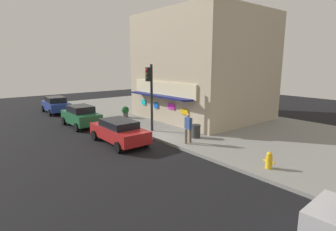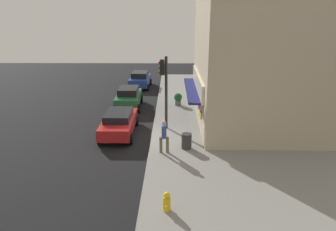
{
  "view_description": "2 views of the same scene",
  "coord_description": "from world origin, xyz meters",
  "px_view_note": "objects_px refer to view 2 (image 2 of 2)",
  "views": [
    {
      "loc": [
        13.6,
        -9.79,
        4.98
      ],
      "look_at": [
        0.05,
        1.15,
        1.49
      ],
      "focal_mm": 28.34,
      "sensor_mm": 36.0,
      "label": 1
    },
    {
      "loc": [
        17.66,
        1.27,
        7.4
      ],
      "look_at": [
        -0.14,
        1.03,
        1.47
      ],
      "focal_mm": 33.0,
      "sensor_mm": 36.0,
      "label": 2
    }
  ],
  "objects_px": {
    "fire_hydrant": "(167,202)",
    "parked_car_green": "(129,97)",
    "parked_car_red": "(119,122)",
    "traffic_light": "(164,83)",
    "parked_car_blue": "(140,79)",
    "pedestrian": "(164,135)",
    "potted_plant_by_doorway": "(178,99)",
    "trash_can": "(187,141)"
  },
  "relations": [
    {
      "from": "parked_car_blue",
      "to": "traffic_light",
      "type": "bearing_deg",
      "value": 12.84
    },
    {
      "from": "trash_can",
      "to": "potted_plant_by_doorway",
      "type": "xyz_separation_m",
      "value": [
        -8.52,
        -0.33,
        0.12
      ]
    },
    {
      "from": "parked_car_red",
      "to": "parked_car_green",
      "type": "height_order",
      "value": "parked_car_green"
    },
    {
      "from": "pedestrian",
      "to": "potted_plant_by_doorway",
      "type": "height_order",
      "value": "pedestrian"
    },
    {
      "from": "potted_plant_by_doorway",
      "to": "trash_can",
      "type": "bearing_deg",
      "value": 2.19
    },
    {
      "from": "fire_hydrant",
      "to": "parked_car_red",
      "type": "relative_size",
      "value": 0.17
    },
    {
      "from": "parked_car_red",
      "to": "trash_can",
      "type": "bearing_deg",
      "value": 58.39
    },
    {
      "from": "traffic_light",
      "to": "parked_car_green",
      "type": "height_order",
      "value": "traffic_light"
    },
    {
      "from": "traffic_light",
      "to": "parked_car_red",
      "type": "relative_size",
      "value": 1.03
    },
    {
      "from": "pedestrian",
      "to": "parked_car_green",
      "type": "relative_size",
      "value": 0.45
    },
    {
      "from": "traffic_light",
      "to": "parked_car_blue",
      "type": "bearing_deg",
      "value": -167.16
    },
    {
      "from": "trash_can",
      "to": "parked_car_red",
      "type": "xyz_separation_m",
      "value": [
        -2.58,
        -4.2,
        0.17
      ]
    },
    {
      "from": "fire_hydrant",
      "to": "parked_car_green",
      "type": "bearing_deg",
      "value": -166.71
    },
    {
      "from": "pedestrian",
      "to": "parked_car_green",
      "type": "height_order",
      "value": "pedestrian"
    },
    {
      "from": "parked_car_green",
      "to": "trash_can",
      "type": "bearing_deg",
      "value": 27.32
    },
    {
      "from": "parked_car_green",
      "to": "fire_hydrant",
      "type": "bearing_deg",
      "value": 13.29
    },
    {
      "from": "parked_car_blue",
      "to": "fire_hydrant",
      "type": "bearing_deg",
      "value": 8.32
    },
    {
      "from": "parked_car_red",
      "to": "traffic_light",
      "type": "bearing_deg",
      "value": 102.82
    },
    {
      "from": "pedestrian",
      "to": "parked_car_blue",
      "type": "relative_size",
      "value": 0.45
    },
    {
      "from": "pedestrian",
      "to": "trash_can",
      "type": "bearing_deg",
      "value": 114.9
    },
    {
      "from": "pedestrian",
      "to": "potted_plant_by_doorway",
      "type": "relative_size",
      "value": 1.83
    },
    {
      "from": "traffic_light",
      "to": "parked_car_red",
      "type": "bearing_deg",
      "value": -77.18
    },
    {
      "from": "parked_car_red",
      "to": "parked_car_green",
      "type": "relative_size",
      "value": 1.13
    },
    {
      "from": "trash_can",
      "to": "traffic_light",
      "type": "bearing_deg",
      "value": -158.06
    },
    {
      "from": "traffic_light",
      "to": "fire_hydrant",
      "type": "height_order",
      "value": "traffic_light"
    },
    {
      "from": "fire_hydrant",
      "to": "parked_car_green",
      "type": "height_order",
      "value": "parked_car_green"
    },
    {
      "from": "potted_plant_by_doorway",
      "to": "pedestrian",
      "type": "bearing_deg",
      "value": -5.71
    },
    {
      "from": "traffic_light",
      "to": "parked_car_blue",
      "type": "height_order",
      "value": "traffic_light"
    },
    {
      "from": "parked_car_red",
      "to": "fire_hydrant",
      "type": "bearing_deg",
      "value": 20.93
    },
    {
      "from": "pedestrian",
      "to": "potted_plant_by_doorway",
      "type": "bearing_deg",
      "value": 174.29
    },
    {
      "from": "potted_plant_by_doorway",
      "to": "parked_car_red",
      "type": "height_order",
      "value": "parked_car_red"
    },
    {
      "from": "potted_plant_by_doorway",
      "to": "parked_car_blue",
      "type": "bearing_deg",
      "value": -151.97
    },
    {
      "from": "fire_hydrant",
      "to": "pedestrian",
      "type": "bearing_deg",
      "value": -177.47
    },
    {
      "from": "fire_hydrant",
      "to": "trash_can",
      "type": "xyz_separation_m",
      "value": [
        -5.76,
        1.01,
        0.05
      ]
    },
    {
      "from": "traffic_light",
      "to": "potted_plant_by_doorway",
      "type": "height_order",
      "value": "traffic_light"
    },
    {
      "from": "traffic_light",
      "to": "parked_car_blue",
      "type": "xyz_separation_m",
      "value": [
        -12.46,
        -2.84,
        -2.36
      ]
    },
    {
      "from": "potted_plant_by_doorway",
      "to": "parked_car_green",
      "type": "height_order",
      "value": "parked_car_green"
    },
    {
      "from": "parked_car_red",
      "to": "parked_car_green",
      "type": "bearing_deg",
      "value": -178.4
    },
    {
      "from": "parked_car_red",
      "to": "parked_car_blue",
      "type": "height_order",
      "value": "parked_car_blue"
    },
    {
      "from": "traffic_light",
      "to": "trash_can",
      "type": "relative_size",
      "value": 5.41
    },
    {
      "from": "parked_car_red",
      "to": "parked_car_green",
      "type": "xyz_separation_m",
      "value": [
        -5.86,
        -0.16,
        0.07
      ]
    },
    {
      "from": "fire_hydrant",
      "to": "pedestrian",
      "type": "height_order",
      "value": "pedestrian"
    }
  ]
}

